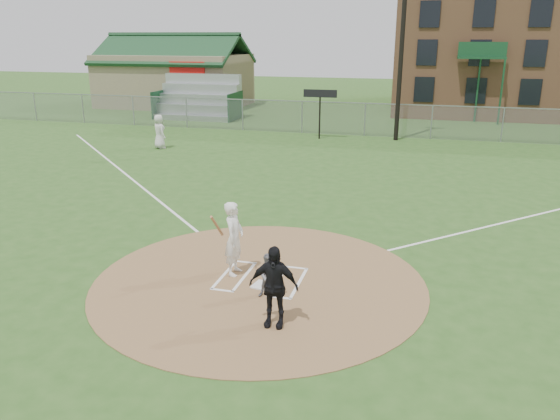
% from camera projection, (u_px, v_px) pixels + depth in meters
% --- Properties ---
extents(ground, '(140.00, 140.00, 0.00)m').
position_uv_depth(ground, '(259.00, 282.00, 13.86)').
color(ground, '#2A511C').
rests_on(ground, ground).
extents(dirt_circle, '(8.40, 8.40, 0.02)m').
position_uv_depth(dirt_circle, '(259.00, 281.00, 13.86)').
color(dirt_circle, olive).
rests_on(dirt_circle, ground).
extents(home_plate, '(0.58, 0.58, 0.03)m').
position_uv_depth(home_plate, '(263.00, 285.00, 13.58)').
color(home_plate, silver).
rests_on(home_plate, dirt_circle).
extents(foul_line_third, '(17.04, 17.04, 0.01)m').
position_uv_depth(foul_line_third, '(127.00, 175.00, 24.38)').
color(foul_line_third, white).
rests_on(foul_line_third, ground).
extents(catcher, '(0.62, 0.55, 1.09)m').
position_uv_depth(catcher, '(269.00, 276.00, 12.88)').
color(catcher, slate).
rests_on(catcher, dirt_circle).
extents(umpire, '(1.08, 0.49, 1.81)m').
position_uv_depth(umpire, '(274.00, 286.00, 11.50)').
color(umpire, black).
rests_on(umpire, dirt_circle).
extents(ondeck_player, '(1.08, 1.02, 1.86)m').
position_uv_depth(ondeck_player, '(159.00, 132.00, 29.95)').
color(ondeck_player, silver).
rests_on(ondeck_player, ground).
extents(batters_boxes, '(2.08, 1.88, 0.01)m').
position_uv_depth(batters_boxes, '(261.00, 278.00, 13.99)').
color(batters_boxes, white).
rests_on(batters_boxes, dirt_circle).
extents(batter_at_plate, '(0.60, 1.06, 1.95)m').
position_uv_depth(batter_at_plate, '(234.00, 238.00, 14.01)').
color(batter_at_plate, white).
rests_on(batter_at_plate, dirt_circle).
extents(outfield_fence, '(56.08, 0.08, 2.03)m').
position_uv_depth(outfield_fence, '(365.00, 119.00, 33.76)').
color(outfield_fence, slate).
rests_on(outfield_fence, ground).
extents(bleachers, '(6.08, 3.20, 3.20)m').
position_uv_depth(bleachers, '(197.00, 97.00, 40.70)').
color(bleachers, '#B7BABF').
rests_on(bleachers, ground).
extents(clubhouse, '(12.20, 8.71, 6.23)m').
position_uv_depth(clubhouse, '(175.00, 78.00, 47.95)').
color(clubhouse, gray).
rests_on(clubhouse, ground).
extents(light_pole, '(1.20, 0.30, 12.22)m').
position_uv_depth(light_pole, '(403.00, 23.00, 30.63)').
color(light_pole, black).
rests_on(light_pole, ground).
extents(scoreboard_sign, '(2.00, 0.10, 2.93)m').
position_uv_depth(scoreboard_sign, '(320.00, 99.00, 32.31)').
color(scoreboard_sign, black).
rests_on(scoreboard_sign, ground).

